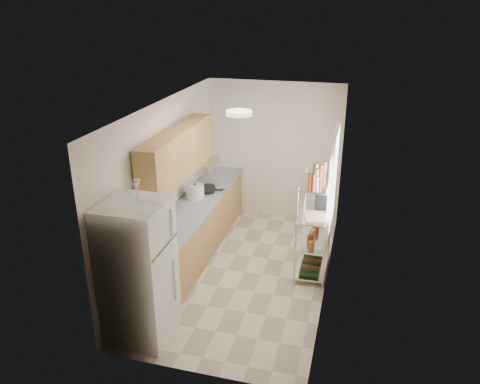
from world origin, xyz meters
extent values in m
cube|color=beige|center=(0.00, 0.00, -0.01)|extent=(2.50, 4.40, 0.01)
cube|color=white|center=(0.00, 0.00, 2.60)|extent=(2.50, 4.40, 0.01)
cube|color=beige|center=(0.00, 2.21, 1.30)|extent=(2.50, 0.01, 2.60)
cube|color=beige|center=(0.00, -2.21, 1.30)|extent=(2.50, 0.01, 2.60)
cube|color=beige|center=(-1.25, 0.00, 1.30)|extent=(0.01, 4.40, 2.60)
cube|color=beige|center=(1.25, 0.00, 1.30)|extent=(0.01, 4.40, 2.60)
cube|color=tan|center=(-0.92, 0.44, 0.43)|extent=(0.60, 3.48, 0.86)
cube|color=gray|center=(-0.90, 0.44, 0.88)|extent=(0.63, 3.51, 0.04)
cube|color=#B7BABC|center=(-0.94, -0.70, 0.88)|extent=(0.52, 0.44, 0.04)
cube|color=#B7BABC|center=(-0.64, 1.80, 0.46)|extent=(0.01, 0.55, 0.72)
cube|color=tan|center=(-1.05, 0.10, 1.81)|extent=(0.33, 2.20, 0.72)
cube|color=#B7BABC|center=(-1.00, 0.90, 1.39)|extent=(0.50, 0.60, 0.12)
cube|color=white|center=(1.23, 0.35, 1.55)|extent=(0.06, 1.00, 1.46)
cube|color=silver|center=(1.00, 0.30, 0.10)|extent=(0.45, 0.90, 0.02)
cube|color=silver|center=(1.00, 0.30, 0.55)|extent=(0.45, 0.90, 0.02)
cube|color=silver|center=(1.00, 0.30, 1.00)|extent=(0.45, 0.90, 0.02)
cube|color=silver|center=(1.00, 0.30, 1.50)|extent=(0.45, 0.90, 0.02)
cylinder|color=silver|center=(0.79, -0.14, 0.78)|extent=(0.02, 0.02, 1.55)
cylinder|color=silver|center=(0.79, 0.74, 0.78)|extent=(0.02, 0.02, 1.55)
cylinder|color=silver|center=(1.22, -0.14, 0.78)|extent=(0.02, 0.02, 1.55)
cylinder|color=silver|center=(1.22, 0.74, 0.78)|extent=(0.02, 0.02, 1.55)
cylinder|color=white|center=(0.00, -0.30, 2.57)|extent=(0.34, 0.34, 0.05)
cube|color=silver|center=(-0.87, -1.72, 0.90)|extent=(0.74, 0.74, 1.80)
cylinder|color=silver|center=(-0.98, 0.59, 1.02)|extent=(0.29, 0.29, 0.23)
cylinder|color=black|center=(-0.93, 1.05, 0.92)|extent=(0.34, 0.34, 0.05)
cylinder|color=black|center=(-0.87, 0.88, 0.92)|extent=(0.33, 0.33, 0.05)
cube|color=tan|center=(1.03, 0.11, 1.02)|extent=(0.41, 0.48, 0.03)
cube|color=black|center=(1.07, 0.44, 1.16)|extent=(0.21, 0.28, 0.30)
cube|color=#A93314|center=(1.00, 0.63, 0.64)|extent=(0.12, 0.15, 0.15)
camera|label=1|loc=(1.56, -6.06, 3.91)|focal=35.00mm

